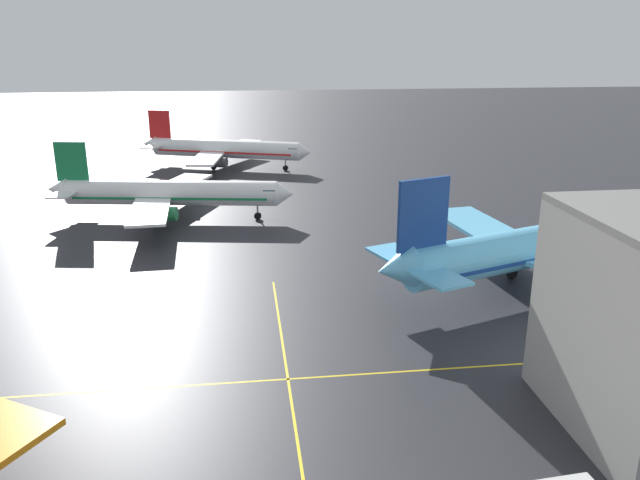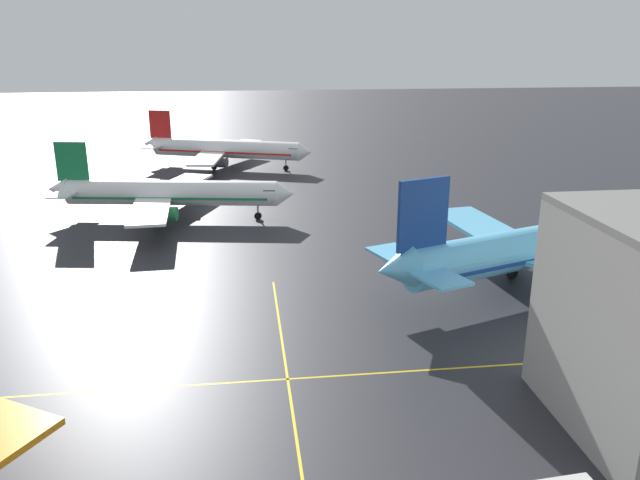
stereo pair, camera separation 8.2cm
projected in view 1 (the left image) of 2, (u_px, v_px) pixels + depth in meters
name	position (u px, v px, depth m)	size (l,w,h in m)	color
airliner_second_row	(547.00, 245.00, 64.08)	(40.00, 34.25, 12.82)	#5BB7E5
airliner_third_row	(169.00, 193.00, 88.04)	(34.85, 29.73, 10.85)	white
airliner_far_left_stand	(224.00, 149.00, 122.67)	(33.76, 28.91, 10.83)	white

